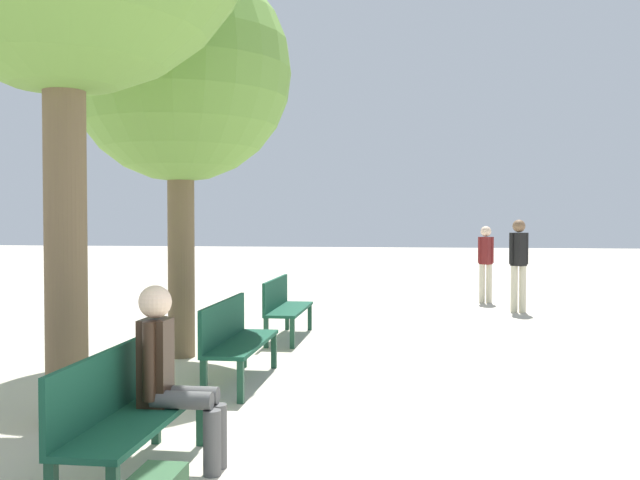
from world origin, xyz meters
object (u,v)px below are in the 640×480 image
object	(u,v)px
bench_row_1	(234,335)
bench_row_2	(283,303)
pedestrian_near	(519,259)
pedestrian_mid	(486,259)
bench_row_0	(125,405)
tree_row_1	(180,73)
person_seated	(172,372)

from	to	relation	value
bench_row_1	bench_row_2	size ratio (longest dim) A/B	1.00
bench_row_1	pedestrian_near	distance (m)	7.38
bench_row_1	pedestrian_mid	distance (m)	8.47
bench_row_0	tree_row_1	distance (m)	5.31
bench_row_2	tree_row_1	bearing A→B (deg)	-123.65
person_seated	pedestrian_mid	size ratio (longest dim) A/B	0.80
bench_row_1	pedestrian_near	size ratio (longest dim) A/B	0.98
bench_row_0	tree_row_1	size ratio (longest dim) A/B	0.34
bench_row_1	bench_row_0	bearing A→B (deg)	-90.00
bench_row_2	person_seated	world-z (taller)	person_seated
bench_row_0	bench_row_2	xyz separation A→B (m)	(0.00, 5.75, 0.00)
pedestrian_near	bench_row_2	bearing A→B (deg)	-138.25
bench_row_2	tree_row_1	world-z (taller)	tree_row_1
bench_row_2	person_seated	size ratio (longest dim) A/B	1.32
pedestrian_mid	tree_row_1	bearing A→B (deg)	-124.35
bench_row_1	tree_row_1	xyz separation A→B (m)	(-1.03, 1.33, 3.07)
bench_row_2	pedestrian_mid	bearing A→B (deg)	55.44
bench_row_0	bench_row_1	size ratio (longest dim) A/B	1.00
bench_row_0	bench_row_1	world-z (taller)	same
pedestrian_mid	person_seated	bearing A→B (deg)	-106.84
bench_row_0	bench_row_2	size ratio (longest dim) A/B	1.00
person_seated	bench_row_2	bearing A→B (deg)	92.40
pedestrian_mid	bench_row_0	bearing A→B (deg)	-107.58
bench_row_2	pedestrian_near	distance (m)	5.15
tree_row_1	person_seated	world-z (taller)	tree_row_1
person_seated	pedestrian_near	size ratio (longest dim) A/B	0.74
bench_row_0	pedestrian_mid	xyz separation A→B (m)	(3.37, 10.64, 0.40)
bench_row_2	person_seated	bearing A→B (deg)	-87.60
tree_row_1	person_seated	xyz separation A→B (m)	(1.26, -3.94, -2.90)
bench_row_0	pedestrian_mid	distance (m)	11.17
bench_row_0	person_seated	world-z (taller)	person_seated
bench_row_2	pedestrian_near	bearing A→B (deg)	41.75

